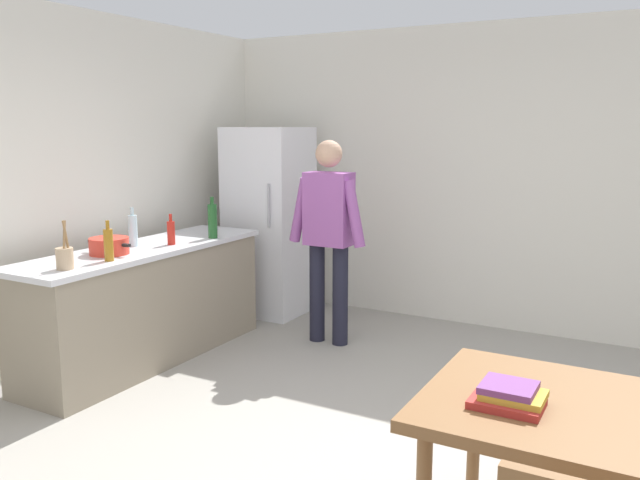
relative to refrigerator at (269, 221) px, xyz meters
name	(u,v)px	position (x,y,z in m)	size (l,w,h in m)	color
ground_plane	(322,468)	(1.90, -2.40, -0.90)	(14.00, 14.00, 0.00)	#9E998E
wall_back	(482,178)	(1.90, 0.60, 0.45)	(6.40, 0.12, 2.70)	silver
wall_left	(18,191)	(-0.70, -2.20, 0.45)	(0.12, 5.60, 2.70)	silver
kitchen_counter	(146,303)	(-0.10, -1.60, -0.45)	(0.64, 2.20, 0.90)	gray
refrigerator	(269,221)	(0.00, 0.00, 0.00)	(0.70, 0.67, 1.80)	white
person	(329,228)	(0.95, -0.55, 0.08)	(0.70, 0.22, 1.70)	#1E1E2D
dining_table	(609,432)	(3.30, -2.70, -0.23)	(1.40, 0.90, 0.75)	brown
cooking_pot	(109,246)	(-0.11, -1.93, 0.06)	(0.40, 0.28, 0.12)	red
utensil_jar	(65,257)	(0.03, -2.43, 0.08)	(0.11, 0.11, 0.32)	tan
bottle_oil_amber	(109,244)	(0.08, -2.11, 0.12)	(0.06, 0.06, 0.28)	#996619
bottle_sauce_red	(171,232)	(0.02, -1.42, 0.10)	(0.06, 0.06, 0.24)	#B22319
bottle_wine_green	(213,221)	(0.12, -1.03, 0.15)	(0.08, 0.08, 0.34)	#1E5123
bottle_water_clear	(133,230)	(-0.18, -1.62, 0.13)	(0.07, 0.07, 0.30)	silver
book_stack	(509,396)	(2.95, -2.82, -0.11)	(0.27, 0.22, 0.08)	#B22D28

